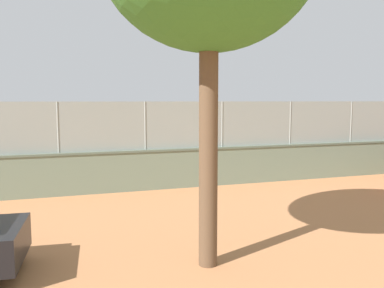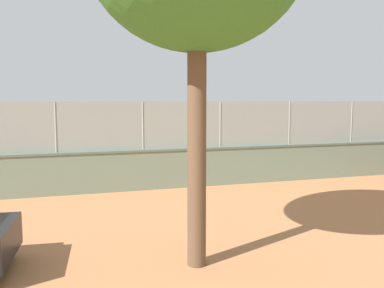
{
  "view_description": "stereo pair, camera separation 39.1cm",
  "coord_description": "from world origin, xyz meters",
  "px_view_note": "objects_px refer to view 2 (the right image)",
  "views": [
    {
      "loc": [
        5.08,
        25.45,
        3.4
      ],
      "look_at": [
        -0.7,
        6.47,
        1.24
      ],
      "focal_mm": 37.29,
      "sensor_mm": 36.0,
      "label": 1
    },
    {
      "loc": [
        4.7,
        25.56,
        3.4
      ],
      "look_at": [
        -0.7,
        6.47,
        1.24
      ],
      "focal_mm": 37.29,
      "sensor_mm": 36.0,
      "label": 2
    }
  ],
  "objects_px": {
    "player_foreground_swinging": "(280,148)",
    "player_near_wall_returning": "(154,142)",
    "player_baseline_waiting": "(75,146)",
    "sports_ball": "(176,142)"
  },
  "relations": [
    {
      "from": "player_near_wall_returning",
      "to": "sports_ball",
      "type": "height_order",
      "value": "player_near_wall_returning"
    },
    {
      "from": "player_near_wall_returning",
      "to": "player_baseline_waiting",
      "type": "bearing_deg",
      "value": 17.77
    },
    {
      "from": "player_foreground_swinging",
      "to": "sports_ball",
      "type": "xyz_separation_m",
      "value": [
        4.54,
        -4.32,
        0.04
      ]
    },
    {
      "from": "player_baseline_waiting",
      "to": "sports_ball",
      "type": "bearing_deg",
      "value": -176.14
    },
    {
      "from": "sports_ball",
      "to": "player_baseline_waiting",
      "type": "bearing_deg",
      "value": 3.86
    },
    {
      "from": "player_foreground_swinging",
      "to": "player_near_wall_returning",
      "type": "bearing_deg",
      "value": -43.94
    },
    {
      "from": "player_foreground_swinging",
      "to": "player_baseline_waiting",
      "type": "xyz_separation_m",
      "value": [
        10.3,
        -3.93,
        -0.01
      ]
    },
    {
      "from": "player_foreground_swinging",
      "to": "sports_ball",
      "type": "bearing_deg",
      "value": -43.62
    },
    {
      "from": "player_near_wall_returning",
      "to": "player_foreground_swinging",
      "type": "relative_size",
      "value": 0.96
    },
    {
      "from": "player_near_wall_returning",
      "to": "sports_ball",
      "type": "distance_m",
      "value": 1.56
    }
  ]
}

